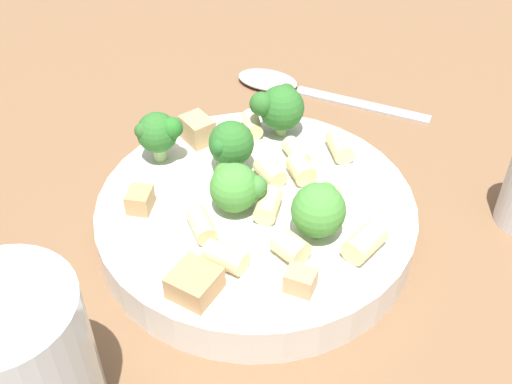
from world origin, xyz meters
The scene contains 24 objects.
ground_plane centered at (0.00, 0.00, 0.00)m, with size 2.00×2.00×0.00m, color brown.
pasta_bowl centered at (0.00, 0.00, 0.02)m, with size 0.23×0.23×0.03m.
broccoli_floret_0 centered at (0.04, -0.03, 0.05)m, with size 0.04×0.04×0.04m.
broccoli_floret_1 centered at (-0.07, 0.05, 0.06)m, with size 0.04×0.03×0.04m.
broccoli_floret_2 centered at (-0.01, -0.01, 0.05)m, with size 0.04×0.03×0.04m.
broccoli_floret_3 centered at (-0.02, 0.04, 0.05)m, with size 0.03×0.03×0.04m.
broccoli_floret_4 centered at (0.01, 0.08, 0.06)m, with size 0.04×0.04×0.04m.
rigatoni_0 centered at (-0.03, -0.03, 0.04)m, with size 0.01×0.01×0.03m, color beige.
rigatoni_1 centered at (0.06, 0.06, 0.04)m, with size 0.02×0.02×0.03m, color beige.
rigatoni_2 centered at (-0.01, 0.09, 0.04)m, with size 0.01×0.01×0.02m, color beige.
rigatoni_3 centered at (0.03, 0.03, 0.04)m, with size 0.02×0.02×0.02m, color beige.
rigatoni_4 centered at (0.02, -0.05, 0.04)m, with size 0.02×0.02×0.02m, color beige.
rigatoni_5 centered at (-0.02, -0.06, 0.04)m, with size 0.02×0.02×0.03m, color beige.
rigatoni_6 centered at (0.07, -0.04, 0.04)m, with size 0.02×0.02×0.03m, color beige.
rigatoni_7 centered at (0.01, -0.01, 0.04)m, with size 0.02×0.02×0.03m, color beige.
rigatoni_8 centered at (0.01, 0.03, 0.04)m, with size 0.01×0.01×0.02m, color beige.
rigatoni_9 centered at (0.03, 0.05, 0.04)m, with size 0.01×0.01×0.03m, color beige.
rigatoni_10 centered at (0.05, 0.00, 0.04)m, with size 0.01×0.01×0.03m, color beige.
chicken_chunk_0 centered at (-0.03, -0.08, 0.04)m, with size 0.03×0.03×0.02m, color tan.
chicken_chunk_1 centered at (-0.08, -0.01, 0.04)m, with size 0.02×0.02×0.02m, color tan.
chicken_chunk_2 centered at (-0.05, 0.07, 0.04)m, with size 0.02×0.02×0.02m, color tan.
chicken_chunk_3 centered at (0.03, -0.08, 0.04)m, with size 0.02×0.01×0.01m, color tan.
drinking_glass centered at (-0.11, -0.15, 0.04)m, with size 0.08×0.08×0.10m.
spoon centered at (0.02, 0.20, 0.00)m, with size 0.19×0.09×0.01m.
Camera 1 is at (0.02, -0.34, 0.33)m, focal length 45.00 mm.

